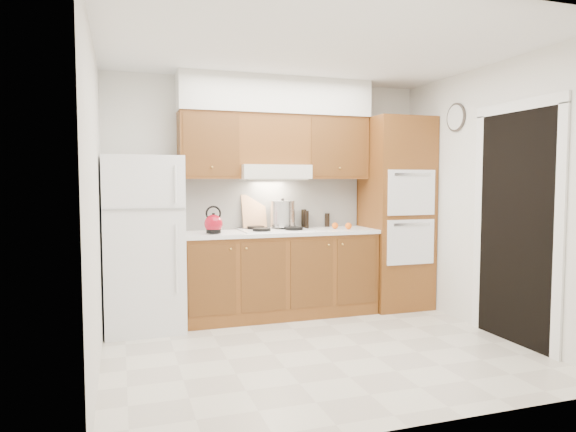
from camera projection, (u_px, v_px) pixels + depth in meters
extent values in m
plane|color=beige|center=(317.00, 350.00, 4.50)|extent=(3.60, 3.60, 0.00)
plane|color=white|center=(318.00, 48.00, 4.32)|extent=(3.60, 3.60, 0.00)
cube|color=silver|center=(270.00, 197.00, 5.83)|extent=(3.60, 0.02, 2.60)
cube|color=silver|center=(95.00, 205.00, 3.85)|extent=(0.02, 3.00, 2.60)
cube|color=silver|center=(491.00, 199.00, 4.97)|extent=(0.02, 3.00, 2.60)
cube|color=white|center=(144.00, 243.00, 5.09)|extent=(0.75, 0.72, 1.72)
cube|color=brown|center=(279.00, 275.00, 5.62)|extent=(2.11, 0.60, 0.90)
cube|color=white|center=(280.00, 232.00, 5.57)|extent=(2.13, 0.62, 0.04)
cube|color=white|center=(272.00, 204.00, 5.83)|extent=(2.11, 0.03, 0.56)
cube|color=brown|center=(396.00, 213.00, 5.99)|extent=(0.70, 0.65, 2.20)
cube|color=brown|center=(209.00, 146.00, 5.42)|extent=(0.63, 0.33, 0.70)
cube|color=brown|center=(333.00, 148.00, 5.86)|extent=(0.73, 0.33, 0.70)
cube|color=silver|center=(273.00, 172.00, 5.59)|extent=(0.75, 0.45, 0.15)
cube|color=brown|center=(271.00, 140.00, 5.63)|extent=(0.75, 0.33, 0.55)
cube|color=silver|center=(276.00, 96.00, 5.59)|extent=(2.13, 0.36, 0.40)
cube|color=white|center=(275.00, 230.00, 5.58)|extent=(0.74, 0.50, 0.01)
cube|color=black|center=(515.00, 228.00, 4.65)|extent=(0.02, 0.90, 2.10)
cylinder|color=#3F3833|center=(456.00, 117.00, 5.43)|extent=(0.02, 0.30, 0.30)
sphere|color=maroon|center=(213.00, 224.00, 5.21)|extent=(0.21, 0.21, 0.19)
cube|color=tan|center=(254.00, 211.00, 5.74)|extent=(0.29, 0.13, 0.37)
cylinder|color=silver|center=(283.00, 214.00, 5.68)|extent=(0.32, 0.32, 0.28)
cylinder|color=black|center=(304.00, 219.00, 5.89)|extent=(0.07, 0.07, 0.21)
cylinder|color=black|center=(306.00, 219.00, 5.83)|extent=(0.07, 0.07, 0.20)
cylinder|color=black|center=(327.00, 220.00, 6.02)|extent=(0.07, 0.07, 0.16)
sphere|color=#F05B0C|center=(348.00, 226.00, 5.70)|extent=(0.10, 0.10, 0.07)
sphere|color=#E2490B|center=(335.00, 226.00, 5.75)|extent=(0.07, 0.07, 0.07)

